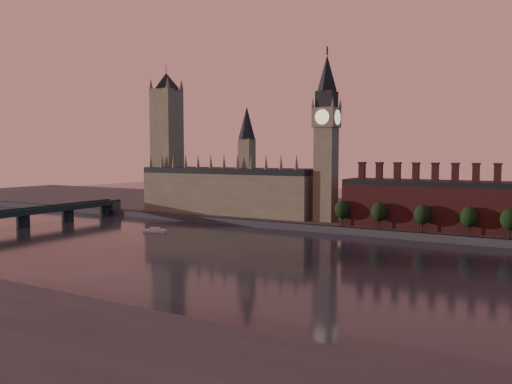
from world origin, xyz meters
The scene contains 12 objects.
ground centered at (0.00, 0.00, 0.00)m, with size 900.00×900.00×0.00m, color black.
north_bank centered at (0.00, 178.04, 2.00)m, with size 900.00×182.00×4.00m.
palace_of_westminster centered at (-64.41, 114.91, 21.63)m, with size 130.00×30.30×74.00m.
victoria_tower centered at (-120.00, 115.00, 59.09)m, with size 24.00×24.00×108.00m.
big_ben centered at (10.00, 110.00, 56.83)m, with size 15.00×15.00×107.00m.
chimney_block centered at (80.00, 110.00, 17.82)m, with size 110.00×25.00×37.00m.
embankment_tree_0 centered at (26.25, 94.98, 13.47)m, with size 8.60×8.60×14.88m.
embankment_tree_1 centered at (48.04, 93.99, 13.47)m, with size 8.60×8.60×14.88m.
embankment_tree_2 centered at (71.59, 93.70, 13.47)m, with size 8.60×8.60×14.88m.
embankment_tree_3 centered at (94.60, 94.38, 13.47)m, with size 8.60×8.60×14.88m.
embankment_tree_4 centered at (113.16, 93.63, 13.47)m, with size 8.60×8.60×14.88m.
river_boat centered at (-69.88, 42.49, 1.02)m, with size 13.70×8.65×2.65m.
Camera 1 is at (124.91, -180.15, 45.67)m, focal length 35.00 mm.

